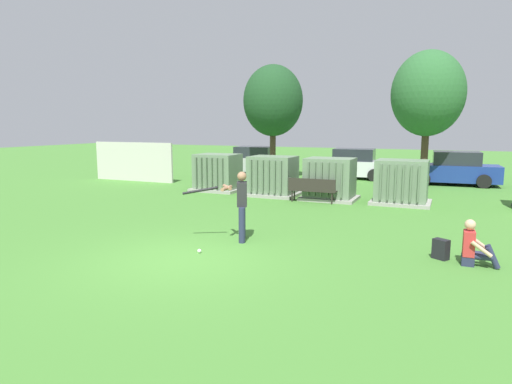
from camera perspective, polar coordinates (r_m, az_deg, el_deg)
ground_plane at (r=9.76m, az=-9.54°, el=-8.59°), size 96.00×96.00×0.00m
fence_panel at (r=23.73m, az=-15.60°, el=3.81°), size 4.80×0.12×2.00m
transformer_west at (r=19.50m, az=-5.00°, el=2.48°), size 2.10×1.70×1.62m
transformer_mid_west at (r=18.08m, az=2.18°, el=2.02°), size 2.10×1.70×1.62m
transformer_mid_east at (r=17.29m, az=9.54°, el=1.61°), size 2.10×1.70×1.62m
transformer_east at (r=16.98m, az=18.34°, el=1.16°), size 2.10×1.70×1.62m
park_bench at (r=16.52m, az=7.29°, el=0.45°), size 1.81×0.43×0.92m
batter at (r=10.96m, az=-2.12°, el=-1.33°), size 1.55×0.93×1.74m
sports_ball at (r=10.16m, az=-7.35°, el=-7.59°), size 0.09×0.09×0.09m
seated_spectator at (r=10.18m, az=26.40°, el=-6.46°), size 0.73×0.55×0.96m
backpack at (r=10.40m, az=22.87°, el=-6.86°), size 0.38×0.36×0.44m
tree_left at (r=23.85m, az=2.22°, el=11.70°), size 3.16×3.16×6.04m
tree_center_left at (r=22.03m, az=21.37°, el=11.75°), size 3.27×3.27×6.25m
parked_car_leftmost at (r=26.34m, az=-0.46°, el=4.04°), size 4.36×2.26×1.62m
parked_car_left_of_center at (r=24.50m, az=12.32°, el=3.49°), size 4.29×2.11×1.62m
parked_car_right_of_center at (r=23.42m, az=24.19°, el=2.70°), size 4.30×2.12×1.62m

